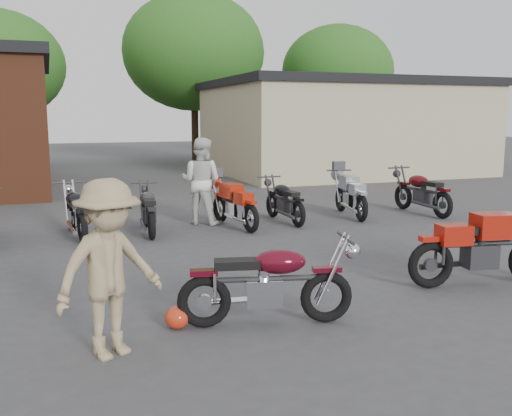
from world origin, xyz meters
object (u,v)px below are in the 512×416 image
object	(u,v)px
vintage_motorcycle	(270,277)
row_bike_3	(148,207)
person_light	(201,181)
person_tan	(109,269)
row_bike_4	(234,201)
row_bike_5	(284,199)
helmet	(177,317)
sportbike	(485,243)
row_bike_2	(76,209)
row_bike_6	(350,192)
row_bike_7	(421,189)

from	to	relation	value
vintage_motorcycle	row_bike_3	bearing A→B (deg)	107.32
vintage_motorcycle	person_light	xyz separation A→B (m)	(0.82, 6.24, 0.39)
person_tan	row_bike_4	distance (m)	6.69
row_bike_5	helmet	bearing A→B (deg)	144.07
helmet	person_tan	bearing A→B (deg)	-146.97
sportbike	row_bike_4	world-z (taller)	sportbike
row_bike_3	vintage_motorcycle	bearing A→B (deg)	-171.28
row_bike_5	sportbike	bearing A→B (deg)	-174.70
row_bike_2	sportbike	bearing A→B (deg)	-141.64
helmet	row_bike_5	distance (m)	6.68
row_bike_6	helmet	bearing A→B (deg)	146.43
person_tan	row_bike_5	xyz separation A→B (m)	(4.39, 6.08, -0.36)
person_light	row_bike_7	xyz separation A→B (m)	(5.36, -0.52, -0.36)
row_bike_6	row_bike_7	bearing A→B (deg)	-88.63
row_bike_5	row_bike_7	distance (m)	3.56
row_bike_4	row_bike_5	distance (m)	1.26
sportbike	row_bike_4	size ratio (longest dim) A/B	1.10
sportbike	person_light	distance (m)	6.38
vintage_motorcycle	row_bike_7	distance (m)	8.42
person_tan	helmet	bearing A→B (deg)	7.82
sportbike	row_bike_4	bearing A→B (deg)	120.31
person_light	person_tan	distance (m)	6.99
row_bike_4	vintage_motorcycle	bearing A→B (deg)	156.56
helmet	row_bike_3	distance (m)	5.47
person_light	row_bike_4	size ratio (longest dim) A/B	0.99
person_light	row_bike_6	bearing A→B (deg)	-146.85
person_light	row_bike_2	world-z (taller)	person_light
vintage_motorcycle	row_bike_4	world-z (taller)	vintage_motorcycle
sportbike	helmet	xyz separation A→B (m)	(-4.41, -0.17, -0.48)
row_bike_2	row_bike_3	xyz separation A→B (m)	(1.40, -0.10, -0.03)
helmet	row_bike_3	world-z (taller)	row_bike_3
row_bike_2	person_light	bearing A→B (deg)	-86.03
person_light	row_bike_2	size ratio (longest dim) A/B	0.99
sportbike	person_light	size ratio (longest dim) A/B	1.12
row_bike_6	person_light	bearing A→B (deg)	95.52
person_tan	row_bike_7	world-z (taller)	person_tan
person_light	row_bike_7	world-z (taller)	person_light
helmet	person_tan	size ratio (longest dim) A/B	0.16
row_bike_4	row_bike_7	world-z (taller)	row_bike_7
vintage_motorcycle	sportbike	world-z (taller)	sportbike
person_tan	row_bike_3	distance (m)	6.08
vintage_motorcycle	row_bike_2	world-z (taller)	vintage_motorcycle
sportbike	row_bike_2	bearing A→B (deg)	143.50
row_bike_7	row_bike_2	bearing A→B (deg)	87.00
row_bike_5	row_bike_7	bearing A→B (deg)	-94.79
helmet	row_bike_4	bearing A→B (deg)	66.12
row_bike_3	row_bike_6	size ratio (longest dim) A/B	0.92
person_light	row_bike_5	size ratio (longest dim) A/B	1.04
helmet	row_bike_2	size ratio (longest dim) A/B	0.15
row_bike_5	row_bike_6	distance (m)	1.76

